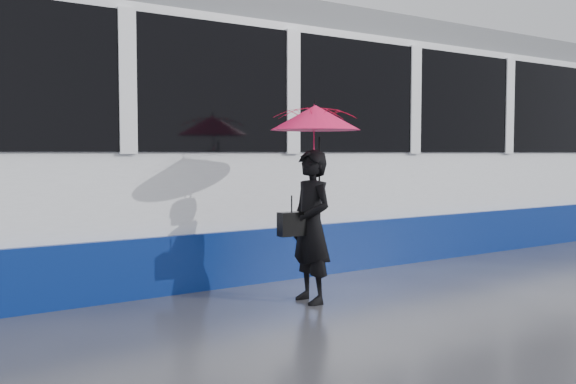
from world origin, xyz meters
TOP-DOWN VIEW (x-y plane):
  - ground at (0.00, 0.00)m, footprint 90.00×90.00m
  - rails at (0.00, 2.50)m, footprint 34.00×1.51m
  - tram at (0.20, 2.50)m, footprint 26.00×2.56m
  - woman at (1.16, 0.17)m, footprint 0.39×0.57m
  - umbrella at (1.21, 0.17)m, footprint 0.94×0.94m
  - handbag at (0.94, 0.19)m, footprint 0.28×0.13m

SIDE VIEW (x-z plane):
  - ground at x=0.00m, z-range 0.00..0.00m
  - rails at x=0.00m, z-range 0.00..0.02m
  - woman at x=1.16m, z-range 0.00..1.52m
  - handbag at x=0.94m, z-range 0.59..1.00m
  - tram at x=0.20m, z-range -0.04..3.31m
  - umbrella at x=1.21m, z-range 1.15..2.18m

